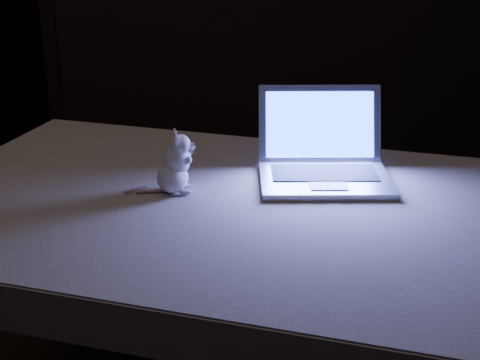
{
  "coord_description": "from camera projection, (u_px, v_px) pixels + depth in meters",
  "views": [
    {
      "loc": [
        0.16,
        -1.83,
        1.58
      ],
      "look_at": [
        0.31,
        -0.13,
        0.91
      ],
      "focal_mm": 52.0,
      "sensor_mm": 36.0,
      "label": 1
    }
  ],
  "objects": [
    {
      "name": "table",
      "position": [
        219.0,
        333.0,
        2.04
      ],
      "size": [
        1.82,
        1.51,
        0.83
      ],
      "primitive_type": null,
      "rotation": [
        0.0,
        0.0,
        -0.38
      ],
      "color": "black",
      "rests_on": "floor"
    },
    {
      "name": "tablecloth",
      "position": [
        202.0,
        211.0,
        1.96
      ],
      "size": [
        1.87,
        1.45,
        0.11
      ],
      "primitive_type": null,
      "rotation": [
        0.0,
        0.0,
        -0.21
      ],
      "color": "beige",
      "rests_on": "table"
    },
    {
      "name": "laptop",
      "position": [
        327.0,
        142.0,
        1.95
      ],
      "size": [
        0.4,
        0.36,
        0.25
      ],
      "primitive_type": null,
      "rotation": [
        0.0,
        0.0,
        -0.08
      ],
      "color": "#ABABB0",
      "rests_on": "tablecloth"
    },
    {
      "name": "plush_mouse",
      "position": [
        172.0,
        162.0,
        1.91
      ],
      "size": [
        0.17,
        0.17,
        0.18
      ],
      "primitive_type": null,
      "rotation": [
        0.0,
        0.0,
        -0.36
      ],
      "color": "white",
      "rests_on": "tablecloth"
    }
  ]
}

